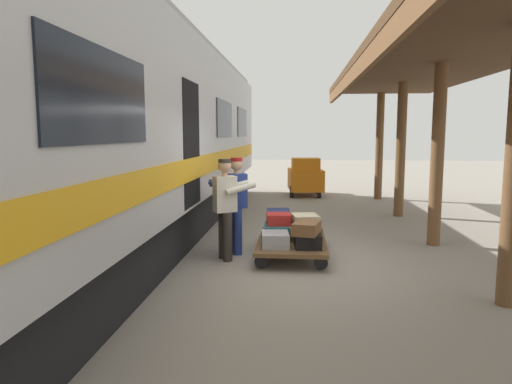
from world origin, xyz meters
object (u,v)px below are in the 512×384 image
Objects in this scene: suitcase_yellow_case at (278,227)px; suitcase_red_plastic at (279,219)px; suitcase_gray_aluminum at (275,240)px; baggage_tug at (305,177)px; suitcase_teal_softside at (277,232)px; suitcase_navy_fabric at (278,216)px; porter_by_door at (226,205)px; suitcase_burgundy_valise at (306,228)px; suitcase_black_hardshell at (308,240)px; luggage_cart at (292,241)px; suitcase_cream_canvas at (305,220)px; suitcase_brown_leather at (307,228)px; train_car at (102,137)px; suitcase_olive_duffel at (307,233)px; porter_in_overalls at (235,202)px.

suitcase_red_plastic reaches higher than suitcase_yellow_case.
baggage_tug is (-0.61, -8.46, 0.22)m from suitcase_gray_aluminum.
suitcase_gray_aluminum is 8.49m from baggage_tug.
suitcase_teal_softside is 0.23m from suitcase_red_plastic.
suitcase_navy_fabric is 1.27m from porter_by_door.
suitcase_burgundy_valise is 1.74m from porter_by_door.
suitcase_red_plastic is at bearing -157.74° from porter_by_door.
porter_by_door is (1.36, -0.20, 0.52)m from suitcase_black_hardshell.
suitcase_black_hardshell is at bearing 131.78° from suitcase_red_plastic.
suitcase_black_hardshell is 0.96× the size of suitcase_navy_fabric.
suitcase_burgundy_valise reaches higher than luggage_cart.
suitcase_burgundy_valise is 0.65m from suitcase_cream_canvas.
suitcase_navy_fabric is at bearing 90.33° from suitcase_yellow_case.
suitcase_brown_leather is at bearing 113.90° from suitcase_yellow_case.
suitcase_navy_fabric is (-0.00, 0.03, 0.21)m from suitcase_yellow_case.
suitcase_brown_leather is 0.31× the size of baggage_tug.
train_car is 36.37× the size of suitcase_gray_aluminum.
suitcase_yellow_case is 0.21m from suitcase_navy_fabric.
suitcase_gray_aluminum is at bearing 179.82° from train_car.
train_car is at bearing 9.11° from suitcase_cream_canvas.
suitcase_burgundy_valise is 0.35× the size of baggage_tug.
suitcase_navy_fabric is (0.51, -1.13, -0.02)m from suitcase_brown_leather.
baggage_tug is at bearing -94.77° from suitcase_yellow_case.
suitcase_navy_fabric reaches higher than luggage_cart.
suitcase_teal_softside is 1.04m from porter_by_door.
suitcase_olive_duffel reaches higher than suitcase_black_hardshell.
luggage_cart is 0.64m from suitcase_yellow_case.
suitcase_gray_aluminum is 1.13× the size of suitcase_cream_canvas.
suitcase_teal_softside is 1.07× the size of suitcase_brown_leather.
suitcase_black_hardshell is at bearing 179.85° from train_car.
suitcase_gray_aluminum reaches higher than suitcase_black_hardshell.
suitcase_red_plastic reaches higher than luggage_cart.
suitcase_brown_leather is (0.01, 0.02, 0.21)m from suitcase_black_hardshell.
suitcase_gray_aluminum is 1.12m from suitcase_navy_fabric.
suitcase_yellow_case is 0.93× the size of suitcase_navy_fabric.
suitcase_cream_canvas reaches higher than suitcase_gray_aluminum.
train_car is 40.54× the size of suitcase_navy_fabric.
porter_by_door is (0.83, 0.94, 0.54)m from suitcase_yellow_case.
suitcase_teal_softside is at bearing -168.91° from train_car.
suitcase_yellow_case reaches higher than luggage_cart.
porter_in_overalls is at bearing -103.25° from porter_by_door.
train_car is at bearing 21.06° from suitcase_navy_fabric.
suitcase_teal_softside is 0.89m from porter_in_overalls.
suitcase_black_hardshell is at bearing 90.00° from suitcase_burgundy_valise.
suitcase_navy_fabric is at bearing -90.01° from suitcase_gray_aluminum.
suitcase_cream_canvas is 7.92m from baggage_tug.
suitcase_yellow_case is 7.36m from baggage_tug.
suitcase_brown_leather reaches higher than suitcase_black_hardshell.
suitcase_cream_canvas is at bearing 177.31° from suitcase_teal_softside.
porter_in_overalls is at bearing -3.26° from luggage_cart.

